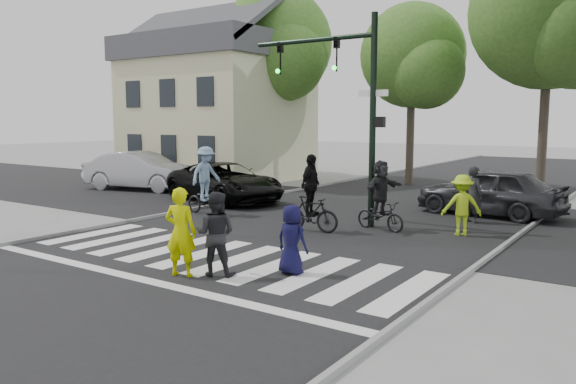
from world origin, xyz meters
The scene contains 23 objects.
ground centered at (0.00, 0.00, 0.00)m, with size 120.00×120.00×0.00m, color gray.
road_stem centered at (0.00, 5.00, 0.01)m, with size 10.00×70.00×0.01m, color black.
road_cross centered at (0.00, 8.00, 0.01)m, with size 70.00×10.00×0.01m, color black.
curb_left centered at (-5.05, 5.00, 0.05)m, with size 0.10×70.00×0.10m, color gray.
curb_right centered at (5.05, 5.00, 0.05)m, with size 0.10×70.00×0.10m, color gray.
crosswalk centered at (0.00, 0.66, 0.01)m, with size 10.00×3.85×0.01m.
traffic_signal centered at (0.35, 6.20, 3.90)m, with size 4.45×0.29×6.00m.
bg_tree_0 centered at (-13.74, 16.00, 6.14)m, with size 5.46×5.20×8.97m.
bg_tree_1 centered at (-8.70, 15.48, 6.65)m, with size 6.09×5.80×9.80m.
bg_tree_2 centered at (-1.76, 16.62, 5.78)m, with size 5.04×4.80×8.40m.
bg_tree_3 centered at (4.31, 15.27, 6.94)m, with size 6.30×6.00×10.20m.
house centered at (-11.49, 13.98, 3.80)m, with size 8.40×8.10×8.82m.
pedestrian_woman centered at (0.41, -0.58, 0.89)m, with size 0.65×0.42×1.77m, color #CEDC00.
pedestrian_child centered at (2.12, 0.77, 0.70)m, with size 0.69×0.45×1.40m, color black.
pedestrian_adult centered at (0.93, -0.15, 0.84)m, with size 0.82×0.64×1.68m, color black.
cyclist_left centered at (-4.11, 5.04, 0.96)m, with size 1.79×1.19×2.21m.
cyclist_mid centered at (0.14, 4.62, 0.88)m, with size 1.68×1.04×2.14m.
cyclist_right centered at (1.64, 5.89, 0.88)m, with size 1.62×1.51×1.96m.
car_suv centered at (-5.61, 7.69, 0.73)m, with size 2.41×5.23×1.45m, color black.
car_silver centered at (-10.90, 8.23, 0.84)m, with size 1.77×5.07×1.67m, color #AEAEB4.
car_grey centered at (3.49, 10.08, 0.78)m, with size 1.83×4.55×1.55m, color #2C2D31.
bystander_hivis centered at (3.72, 6.44, 0.81)m, with size 1.05×0.60×1.63m, color #AED81A.
bystander_dark centered at (3.43, 8.48, 0.85)m, with size 0.62×0.41×1.71m, color black.
Camera 1 is at (8.23, -8.27, 3.07)m, focal length 35.00 mm.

